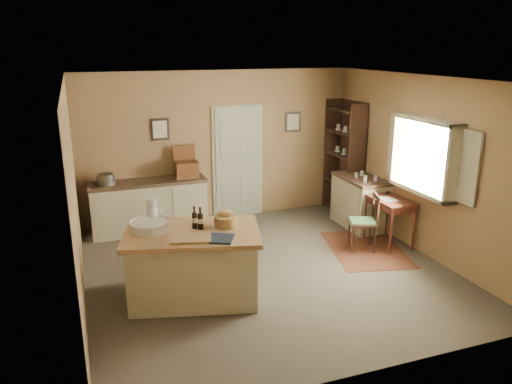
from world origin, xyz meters
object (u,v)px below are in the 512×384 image
writing_desk (390,205)px  right_cabinet (360,201)px  desk_chair (363,223)px  sideboard (150,204)px  work_island (193,262)px  shelving_unit (346,158)px

writing_desk → right_cabinet: size_ratio=0.74×
writing_desk → desk_chair: 0.57m
sideboard → work_island: bearing=-86.4°
work_island → desk_chair: bearing=27.0°
sideboard → desk_chair: bearing=-33.0°
work_island → desk_chair: 2.93m
writing_desk → right_cabinet: right_cabinet is taller
writing_desk → shelving_unit: bearing=84.8°
writing_desk → desk_chair: size_ratio=0.92×
right_cabinet → shelving_unit: 1.03m
work_island → right_cabinet: work_island is taller
work_island → desk_chair: size_ratio=2.11×
sideboard → right_cabinet: bearing=-16.1°
sideboard → writing_desk: 4.03m
sideboard → writing_desk: size_ratio=2.42×
shelving_unit → right_cabinet: bearing=-100.7°
writing_desk → work_island: bearing=-168.4°
sideboard → desk_chair: size_ratio=2.22×
work_island → sideboard: (-0.16, 2.60, -0.00)m
work_island → writing_desk: work_island is taller
desk_chair → right_cabinet: right_cabinet is taller
work_island → shelving_unit: 4.31m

